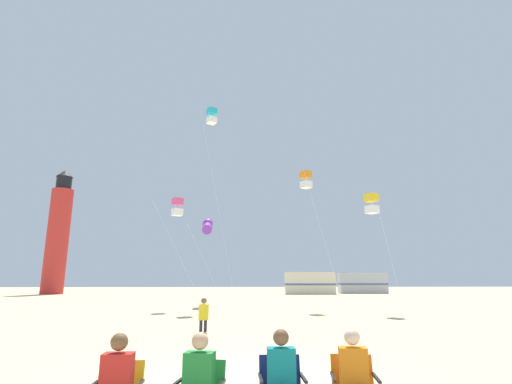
# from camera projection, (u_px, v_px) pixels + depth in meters

# --- Properties ---
(ground) EXTENTS (200.00, 200.00, 0.00)m
(ground) POSITION_uv_depth(u_px,v_px,m) (241.00, 371.00, 7.65)
(ground) COLOR #D3BC8C
(spectator_green_chair) EXTENTS (0.40, 0.55, 1.16)m
(spectator_green_chair) POSITION_uv_depth(u_px,v_px,m) (197.00, 384.00, 4.35)
(spectator_green_chair) COLOR #238438
(spectator_green_chair) RESTS_ON ground
(spectator_navy_chair) EXTENTS (0.34, 0.51, 1.16)m
(spectator_navy_chair) POSITION_uv_depth(u_px,v_px,m) (282.00, 378.00, 4.64)
(spectator_navy_chair) COLOR #147F84
(spectator_navy_chair) RESTS_ON ground
(camp_chair_orange) EXTENTS (0.63, 0.65, 0.82)m
(camp_chair_orange) POSITION_uv_depth(u_px,v_px,m) (354.00, 384.00, 4.78)
(camp_chair_orange) COLOR orange
(camp_chair_orange) RESTS_ON ground
(spectator_orange_chair) EXTENTS (0.39, 0.54, 1.16)m
(spectator_orange_chair) POSITION_uv_depth(u_px,v_px,m) (355.00, 377.00, 4.68)
(spectator_orange_chair) COLOR orange
(spectator_orange_chair) RESTS_ON ground
(kite_flyer_standing) EXTENTS (0.35, 0.52, 1.16)m
(kite_flyer_standing) POSITION_uv_depth(u_px,v_px,m) (204.00, 314.00, 13.47)
(kite_flyer_standing) COLOR yellow
(kite_flyer_standing) RESTS_ON ground
(kite_box_gold) EXTENTS (1.72, 1.72, 6.66)m
(kite_box_gold) POSITION_uv_depth(u_px,v_px,m) (372.00, 204.00, 22.30)
(kite_box_gold) COLOR silver
(kite_box_gold) RESTS_ON ground
(kite_box_cyan) EXTENTS (2.67, 2.34, 13.92)m
(kite_box_cyan) POSITION_uv_depth(u_px,v_px,m) (212.00, 116.00, 27.86)
(kite_box_cyan) COLOR silver
(kite_box_cyan) RESTS_ON ground
(kite_box_orange) EXTENTS (2.57, 2.45, 8.86)m
(kite_box_orange) POSITION_uv_depth(u_px,v_px,m) (306.00, 180.00, 25.67)
(kite_box_orange) COLOR silver
(kite_box_orange) RESTS_ON ground
(kite_box_rainbow) EXTENTS (3.26, 2.47, 6.99)m
(kite_box_rainbow) POSITION_uv_depth(u_px,v_px,m) (177.00, 207.00, 25.05)
(kite_box_rainbow) COLOR silver
(kite_box_rainbow) RESTS_ON ground
(kite_tube_violet) EXTENTS (2.80, 2.68, 6.38)m
(kite_tube_violet) POSITION_uv_depth(u_px,v_px,m) (208.00, 226.00, 28.36)
(kite_tube_violet) COLOR silver
(kite_tube_violet) RESTS_ON ground
(lighthouse_distant) EXTENTS (2.80, 2.80, 16.80)m
(lighthouse_distant) POSITION_uv_depth(u_px,v_px,m) (58.00, 234.00, 52.00)
(lighthouse_distant) COLOR red
(lighthouse_distant) RESTS_ON ground
(rv_van_cream) EXTENTS (6.58, 2.77, 2.80)m
(rv_van_cream) POSITION_uv_depth(u_px,v_px,m) (310.00, 283.00, 50.24)
(rv_van_cream) COLOR beige
(rv_van_cream) RESTS_ON ground
(rv_van_silver) EXTENTS (6.58, 2.75, 2.80)m
(rv_van_silver) POSITION_uv_depth(u_px,v_px,m) (362.00, 283.00, 53.32)
(rv_van_silver) COLOR #B7BABF
(rv_van_silver) RESTS_ON ground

